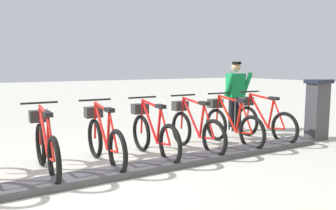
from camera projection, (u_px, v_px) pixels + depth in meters
The scene contains 10 objects.
ground_plane at pixel (72, 184), 4.40m from camera, with size 60.00×60.00×0.00m, color beige.
dock_rail_base at pixel (72, 180), 4.40m from camera, with size 0.44×9.54×0.10m, color #47474C.
payment_kiosk at pixel (317, 109), 6.99m from camera, with size 0.36×0.52×1.28m.
bike_docked_0 at pixel (262, 120), 6.99m from camera, with size 1.72×0.54×1.02m.
bike_docked_1 at pixel (231, 123), 6.55m from camera, with size 1.72×0.54×1.02m.
bike_docked_2 at pixel (194, 128), 6.11m from camera, with size 1.72×0.54×1.02m.
bike_docked_3 at pixel (152, 132), 5.67m from camera, with size 1.72×0.54×1.02m.
bike_docked_4 at pixel (104, 138), 5.23m from camera, with size 1.72×0.54×1.02m.
bike_docked_5 at pixel (46, 145), 4.79m from camera, with size 1.72×0.54×1.02m.
worker_near_rack at pixel (236, 93), 7.93m from camera, with size 0.49×0.64×1.66m.
Camera 1 is at (-4.31, 1.05, 1.56)m, focal length 35.40 mm.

